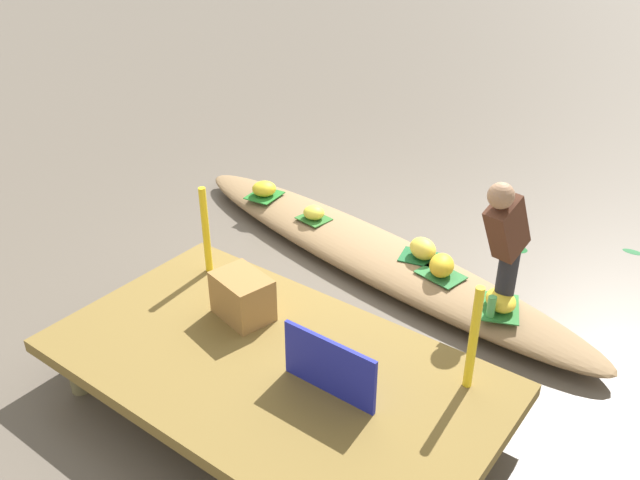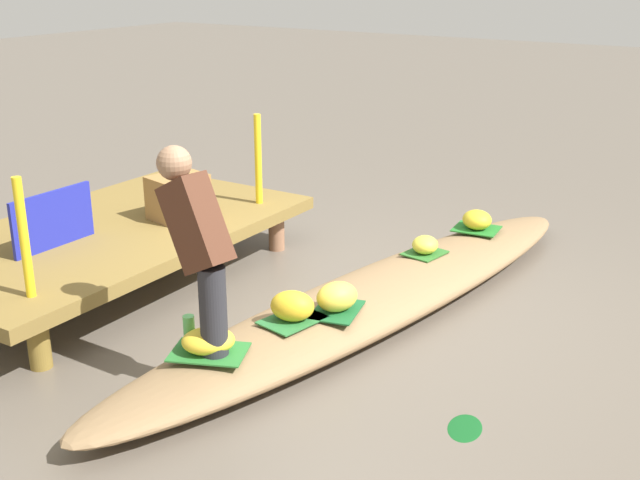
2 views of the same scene
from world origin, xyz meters
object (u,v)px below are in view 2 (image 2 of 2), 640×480
Objects in this scene: banana_bunch_0 at (208,341)px; vendor_boat at (375,298)px; banana_bunch_1 at (425,245)px; water_bottle at (189,331)px; produce_crate at (178,197)px; banana_bunch_3 at (477,220)px; market_banner at (53,220)px; banana_bunch_4 at (337,297)px; banana_bunch_2 at (292,306)px; vendor_person at (197,240)px.

vendor_boat is at bearing -11.63° from banana_bunch_0.
water_bottle is at bearing 166.95° from banana_bunch_1.
produce_crate is (-0.03, 1.82, 0.48)m from vendor_boat.
produce_crate is at bearing 46.29° from banana_bunch_0.
banana_bunch_3 is (2.97, -0.46, 0.01)m from banana_bunch_0.
banana_bunch_3 is 0.37× the size of market_banner.
vendor_boat is 0.75m from banana_bunch_1.
market_banner reaches higher than banana_bunch_3.
banana_bunch_0 is 0.97m from banana_bunch_4.
banana_bunch_4 is (0.28, -0.16, -0.00)m from banana_bunch_2.
produce_crate reaches higher than water_bottle.
banana_bunch_2 and banana_bunch_4 have the same top height.
banana_bunch_0 is at bearing 160.28° from banana_bunch_4.
market_banner is (-1.76, 2.16, 0.31)m from banana_bunch_1.
banana_bunch_4 is at bearing -30.17° from banana_bunch_2.
banana_bunch_1 is (2.20, -0.35, -0.00)m from banana_bunch_0.
banana_bunch_3 is at bearing -8.40° from banana_bunch_1.
water_bottle is (-2.96, 0.62, 0.01)m from banana_bunch_3.
banana_bunch_0 is 2.12m from produce_crate.
banana_bunch_3 is at bearing -3.76° from banana_bunch_4.
banana_bunch_2 is 0.99× the size of banana_bunch_4.
banana_bunch_4 is (-2.06, 0.14, 0.02)m from banana_bunch_3.
banana_bunch_4 is 2.21m from market_banner.
vendor_boat is 1.52m from banana_bunch_3.
banana_bunch_1 is 2.80m from market_banner.
banana_bunch_4 is 1.48× the size of water_bottle.
market_banner is (-2.54, 2.27, 0.30)m from banana_bunch_3.
water_bottle is 0.44× the size of produce_crate.
produce_crate is at bearing 111.68° from banana_bunch_1.
banana_bunch_2 reaches higher than vendor_boat.
vendor_person is (-2.18, 0.41, 0.61)m from banana_bunch_1.
banana_bunch_3 is 0.60× the size of produce_crate.
banana_bunch_4 is 1.94m from produce_crate.
banana_bunch_1 is 1.29m from banana_bunch_4.
banana_bunch_0 is at bearing -95.38° from water_bottle.
banana_bunch_4 is at bearing -28.45° from water_bottle.
market_banner is 1.06m from produce_crate.
vendor_boat is at bearing 174.00° from banana_bunch_3.
market_banner is at bearing 164.11° from produce_crate.
market_banner reaches higher than vendor_boat.
water_bottle is at bearing 152.36° from banana_bunch_2.
banana_bunch_0 is 1.10× the size of banana_bunch_4.
banana_bunch_0 is at bearing -107.24° from vendor_person.
vendor_person is at bearing 169.44° from banana_bunch_1.
produce_crate is at bearing -15.53° from market_banner.
market_banner is (-0.20, 1.97, 0.29)m from banana_bunch_2.
vendor_person reaches higher than banana_bunch_2.
produce_crate is (1.02, -0.29, -0.03)m from market_banner.
market_banner is at bearing 129.26° from banana_bunch_1.
banana_bunch_3 is at bearing -8.82° from banana_bunch_0.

